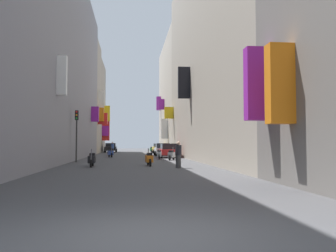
{
  "coord_description": "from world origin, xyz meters",
  "views": [
    {
      "loc": [
        -0.35,
        -5.73,
        1.47
      ],
      "look_at": [
        2.4,
        19.98,
        2.75
      ],
      "focal_mm": 37.59,
      "sensor_mm": 36.0,
      "label": 1
    }
  ],
  "objects_px": {
    "traffic_light_near_corner": "(77,127)",
    "scooter_silver": "(172,155)",
    "parked_car_black": "(111,148)",
    "scooter_white": "(159,154)",
    "scooter_orange": "(149,159)",
    "parked_car_red": "(169,150)",
    "scooter_black": "(92,159)",
    "scooter_blue": "(110,153)",
    "pedestrian_crossing": "(112,148)",
    "pedestrian_near_left": "(178,155)",
    "scooter_green": "(151,150)",
    "parked_car_yellow": "(159,148)",
    "parked_car_white": "(162,149)"
  },
  "relations": [
    {
      "from": "parked_car_red",
      "to": "scooter_black",
      "type": "distance_m",
      "value": 15.44
    },
    {
      "from": "parked_car_white",
      "to": "scooter_green",
      "type": "relative_size",
      "value": 2.16
    },
    {
      "from": "scooter_orange",
      "to": "scooter_blue",
      "type": "height_order",
      "value": "same"
    },
    {
      "from": "scooter_white",
      "to": "pedestrian_crossing",
      "type": "bearing_deg",
      "value": 110.08
    },
    {
      "from": "parked_car_white",
      "to": "scooter_orange",
      "type": "bearing_deg",
      "value": -97.73
    },
    {
      "from": "parked_car_black",
      "to": "scooter_blue",
      "type": "height_order",
      "value": "parked_car_black"
    },
    {
      "from": "scooter_green",
      "to": "pedestrian_crossing",
      "type": "bearing_deg",
      "value": -118.65
    },
    {
      "from": "parked_car_white",
      "to": "scooter_black",
      "type": "bearing_deg",
      "value": -107.65
    },
    {
      "from": "scooter_silver",
      "to": "pedestrian_near_left",
      "type": "bearing_deg",
      "value": -94.4
    },
    {
      "from": "scooter_blue",
      "to": "scooter_green",
      "type": "bearing_deg",
      "value": 73.86
    },
    {
      "from": "pedestrian_near_left",
      "to": "parked_car_red",
      "type": "bearing_deg",
      "value": 85.81
    },
    {
      "from": "parked_car_white",
      "to": "scooter_black",
      "type": "relative_size",
      "value": 2.12
    },
    {
      "from": "pedestrian_crossing",
      "to": "scooter_white",
      "type": "bearing_deg",
      "value": -69.92
    },
    {
      "from": "scooter_white",
      "to": "scooter_blue",
      "type": "relative_size",
      "value": 1.03
    },
    {
      "from": "scooter_silver",
      "to": "parked_car_red",
      "type": "bearing_deg",
      "value": 86.18
    },
    {
      "from": "parked_car_yellow",
      "to": "parked_car_black",
      "type": "relative_size",
      "value": 1.01
    },
    {
      "from": "parked_car_black",
      "to": "scooter_black",
      "type": "relative_size",
      "value": 2.26
    },
    {
      "from": "parked_car_yellow",
      "to": "scooter_green",
      "type": "height_order",
      "value": "parked_car_yellow"
    },
    {
      "from": "parked_car_red",
      "to": "traffic_light_near_corner",
      "type": "relative_size",
      "value": 1.1
    },
    {
      "from": "scooter_white",
      "to": "scooter_orange",
      "type": "bearing_deg",
      "value": -98.48
    },
    {
      "from": "scooter_green",
      "to": "pedestrian_crossing",
      "type": "xyz_separation_m",
      "value": [
        -5.73,
        -10.49,
        0.36
      ]
    },
    {
      "from": "parked_car_black",
      "to": "pedestrian_crossing",
      "type": "distance_m",
      "value": 12.19
    },
    {
      "from": "scooter_orange",
      "to": "scooter_blue",
      "type": "distance_m",
      "value": 15.4
    },
    {
      "from": "parked_car_red",
      "to": "pedestrian_near_left",
      "type": "bearing_deg",
      "value": -94.19
    },
    {
      "from": "scooter_green",
      "to": "scooter_black",
      "type": "bearing_deg",
      "value": -99.5
    },
    {
      "from": "scooter_black",
      "to": "scooter_blue",
      "type": "distance_m",
      "value": 15.55
    },
    {
      "from": "parked_car_black",
      "to": "scooter_green",
      "type": "height_order",
      "value": "parked_car_black"
    },
    {
      "from": "scooter_silver",
      "to": "pedestrian_crossing",
      "type": "height_order",
      "value": "pedestrian_crossing"
    },
    {
      "from": "parked_car_red",
      "to": "traffic_light_near_corner",
      "type": "distance_m",
      "value": 12.01
    },
    {
      "from": "scooter_green",
      "to": "traffic_light_near_corner",
      "type": "bearing_deg",
      "value": -104.63
    },
    {
      "from": "parked_car_red",
      "to": "pedestrian_near_left",
      "type": "distance_m",
      "value": 15.91
    },
    {
      "from": "parked_car_red",
      "to": "scooter_orange",
      "type": "height_order",
      "value": "parked_car_red"
    },
    {
      "from": "traffic_light_near_corner",
      "to": "scooter_silver",
      "type": "bearing_deg",
      "value": 19.54
    },
    {
      "from": "parked_car_white",
      "to": "scooter_green",
      "type": "xyz_separation_m",
      "value": [
        -0.44,
        15.04,
        -0.31
      ]
    },
    {
      "from": "parked_car_black",
      "to": "parked_car_red",
      "type": "height_order",
      "value": "parked_car_black"
    },
    {
      "from": "parked_car_yellow",
      "to": "parked_car_black",
      "type": "height_order",
      "value": "parked_car_black"
    },
    {
      "from": "parked_car_yellow",
      "to": "parked_car_black",
      "type": "bearing_deg",
      "value": 140.22
    },
    {
      "from": "scooter_orange",
      "to": "parked_car_yellow",
      "type": "bearing_deg",
      "value": 84.13
    },
    {
      "from": "scooter_black",
      "to": "parked_car_yellow",
      "type": "bearing_deg",
      "value": 77.47
    },
    {
      "from": "traffic_light_near_corner",
      "to": "parked_car_black",
      "type": "bearing_deg",
      "value": 88.2
    },
    {
      "from": "parked_car_yellow",
      "to": "parked_car_white",
      "type": "xyz_separation_m",
      "value": [
        -0.45,
        -10.46,
        0.0
      ]
    },
    {
      "from": "parked_car_black",
      "to": "pedestrian_crossing",
      "type": "bearing_deg",
      "value": -85.77
    },
    {
      "from": "parked_car_black",
      "to": "pedestrian_near_left",
      "type": "height_order",
      "value": "pedestrian_near_left"
    },
    {
      "from": "parked_car_white",
      "to": "pedestrian_near_left",
      "type": "xyz_separation_m",
      "value": [
        -0.97,
        -21.41,
        0.01
      ]
    },
    {
      "from": "parked_car_yellow",
      "to": "scooter_silver",
      "type": "bearing_deg",
      "value": -91.67
    },
    {
      "from": "scooter_green",
      "to": "scooter_blue",
      "type": "bearing_deg",
      "value": -106.14
    },
    {
      "from": "scooter_white",
      "to": "pedestrian_near_left",
      "type": "bearing_deg",
      "value": -89.26
    },
    {
      "from": "pedestrian_near_left",
      "to": "scooter_silver",
      "type": "bearing_deg",
      "value": 85.6
    },
    {
      "from": "parked_car_white",
      "to": "scooter_orange",
      "type": "distance_m",
      "value": 19.23
    },
    {
      "from": "scooter_black",
      "to": "pedestrian_near_left",
      "type": "bearing_deg",
      "value": -19.17
    }
  ]
}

